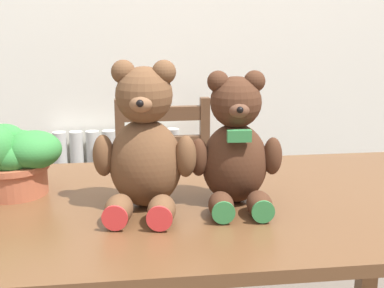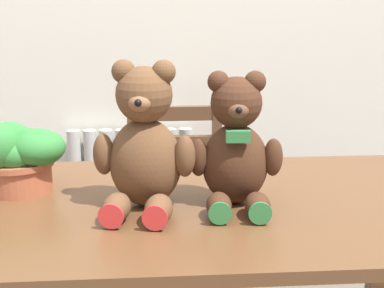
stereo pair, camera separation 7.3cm
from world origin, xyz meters
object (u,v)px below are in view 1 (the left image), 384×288
at_px(teddy_bear_left, 145,146).
at_px(teddy_bear_right, 236,148).
at_px(potted_plant, 12,157).
at_px(wooden_chair_behind, 167,209).

relative_size(teddy_bear_left, teddy_bear_right, 1.08).
xyz_separation_m(teddy_bear_right, potted_plant, (-0.58, 0.14, -0.04)).
xyz_separation_m(wooden_chair_behind, teddy_bear_right, (0.12, -0.78, 0.46)).
bearing_deg(potted_plant, teddy_bear_left, -22.50).
distance_m(teddy_bear_left, teddy_bear_right, 0.23).
height_order(wooden_chair_behind, teddy_bear_right, teddy_bear_right).
relative_size(teddy_bear_right, potted_plant, 1.38).
bearing_deg(teddy_bear_left, wooden_chair_behind, -88.76).
bearing_deg(wooden_chair_behind, potted_plant, 53.74).
xyz_separation_m(teddy_bear_left, potted_plant, (-0.35, 0.14, -0.05)).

